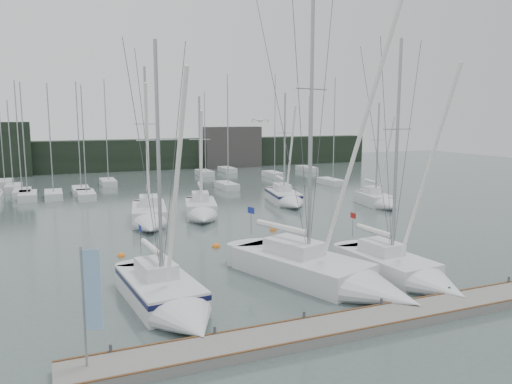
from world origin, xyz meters
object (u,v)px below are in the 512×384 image
sailboat_near_right (409,274)px  buoy_a (216,247)px  sailboat_near_left (171,301)px  sailboat_near_center (337,277)px  sailboat_mid_d (287,199)px  sailboat_mid_e (380,202)px  buoy_c (121,256)px  sailboat_mid_c (202,212)px  sailboat_mid_b (149,218)px  buoy_b (273,230)px  dock_banner (89,296)px

sailboat_near_right → buoy_a: sailboat_near_right is taller
sailboat_near_left → sailboat_near_center: (8.73, -0.12, 0.02)m
sailboat_near_right → sailboat_mid_d: size_ratio=1.16×
sailboat_near_left → sailboat_mid_e: (25.26, 18.48, -0.05)m
sailboat_near_center → buoy_c: size_ratio=36.59×
sailboat_mid_c → buoy_c: 12.40m
sailboat_mid_b → buoy_a: bearing=-61.5°
sailboat_near_center → sailboat_mid_b: (-6.14, 18.95, 0.03)m
sailboat_near_left → buoy_b: (11.26, 13.31, -0.59)m
sailboat_near_center → sailboat_mid_c: sailboat_near_center is taller
buoy_a → dock_banner: 17.69m
sailboat_mid_b → buoy_a: (2.93, -8.57, -0.63)m
sailboat_near_right → dock_banner: (-16.59, -3.60, 2.37)m
sailboat_near_left → buoy_b: sailboat_near_left is taller
sailboat_near_center → sailboat_mid_d: sailboat_near_center is taller
sailboat_mid_b → sailboat_mid_d: size_ratio=1.14×
sailboat_mid_b → dock_banner: size_ratio=3.24×
sailboat_mid_c → sailboat_near_right: bearing=-61.7°
sailboat_near_right → sailboat_mid_c: size_ratio=1.22×
sailboat_near_right → buoy_b: size_ratio=24.88×
sailboat_near_right → sailboat_mid_b: size_ratio=1.01×
buoy_a → dock_banner: dock_banner is taller
sailboat_mid_c → buoy_a: size_ratio=19.93×
sailboat_near_center → sailboat_near_right: bearing=-30.8°
sailboat_mid_b → buoy_b: (8.66, -5.52, -0.63)m
dock_banner → sailboat_near_left: bearing=63.9°
dock_banner → buoy_c: bearing=92.8°
buoy_c → dock_banner: dock_banner is taller
sailboat_mid_e → buoy_b: size_ratio=19.47×
sailboat_near_left → buoy_b: 17.44m
sailboat_mid_e → sailboat_mid_c: bearing=-174.9°
buoy_b → buoy_c: size_ratio=1.17×
sailboat_near_center → buoy_b: 13.68m
sailboat_mid_e → buoy_a: 21.39m
sailboat_mid_c → sailboat_near_left: bearing=-96.9°
sailboat_mid_c → sailboat_mid_e: 17.99m
sailboat_mid_e → sailboat_near_left: bearing=-134.7°
sailboat_mid_c → sailboat_mid_e: size_ratio=1.04×
sailboat_near_left → buoy_a: (5.53, 10.25, -0.59)m
sailboat_near_center → dock_banner: (-12.51, -4.38, 2.31)m
sailboat_near_left → sailboat_near_center: size_ratio=0.76×
sailboat_near_right → sailboat_mid_d: (4.52, 24.09, 0.05)m
buoy_a → buoy_b: (5.73, 3.06, 0.00)m
buoy_c → sailboat_mid_b: bearing=67.8°
sailboat_mid_d → buoy_c: size_ratio=25.06×
sailboat_near_left → sailboat_near_center: 8.73m
buoy_c → sailboat_near_right: bearing=-39.7°
sailboat_mid_b → buoy_c: 9.08m
sailboat_mid_e → buoy_b: (-14.00, -5.18, -0.54)m
sailboat_near_left → sailboat_mid_d: bearing=47.7°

